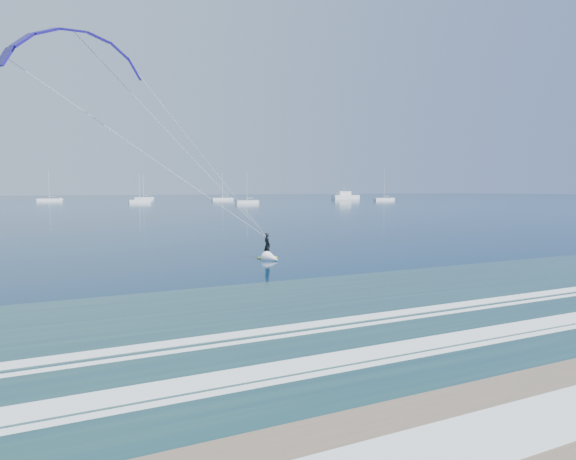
% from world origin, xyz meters
% --- Properties ---
extents(kitesurfer_rig, '(20.48, 9.28, 15.23)m').
position_xyz_m(kitesurfer_rig, '(-8.43, 24.99, 7.86)').
color(kitesurfer_rig, '#CAD419').
rests_on(kitesurfer_rig, ground).
extents(motor_yacht, '(14.81, 3.95, 6.15)m').
position_xyz_m(motor_yacht, '(126.81, 216.16, 1.61)').
color(motor_yacht, silver).
rests_on(motor_yacht, ground).
extents(sailboat_2, '(10.08, 2.40, 13.40)m').
position_xyz_m(sailboat_2, '(-11.41, 237.57, 0.69)').
color(sailboat_2, silver).
rests_on(sailboat_2, ground).
extents(sailboat_3, '(7.97, 2.40, 11.16)m').
position_xyz_m(sailboat_3, '(18.98, 193.87, 0.68)').
color(sailboat_3, silver).
rests_on(sailboat_3, ground).
extents(sailboat_4, '(9.27, 2.40, 12.53)m').
position_xyz_m(sailboat_4, '(31.72, 253.24, 0.69)').
color(sailboat_4, silver).
rests_on(sailboat_4, ground).
extents(sailboat_5, '(10.01, 2.40, 13.49)m').
position_xyz_m(sailboat_5, '(61.50, 220.08, 0.69)').
color(sailboat_5, silver).
rests_on(sailboat_5, ground).
extents(sailboat_6, '(10.51, 2.40, 14.00)m').
position_xyz_m(sailboat_6, '(126.93, 183.48, 0.70)').
color(sailboat_6, silver).
rests_on(sailboat_6, ground).
extents(sailboat_7, '(8.52, 2.40, 12.14)m').
position_xyz_m(sailboat_7, '(52.70, 167.23, 0.69)').
color(sailboat_7, silver).
rests_on(sailboat_7, ground).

